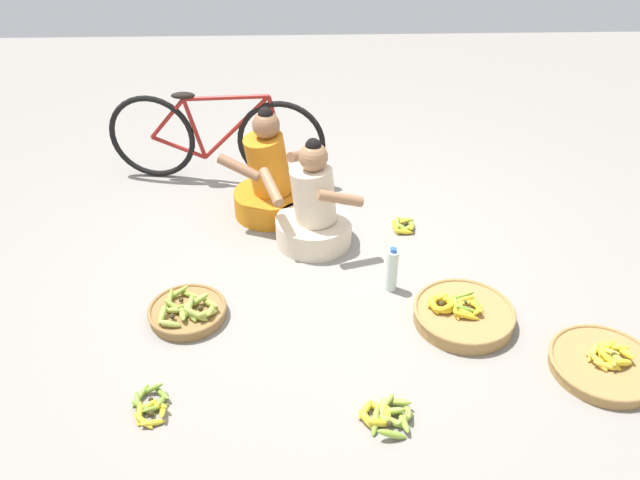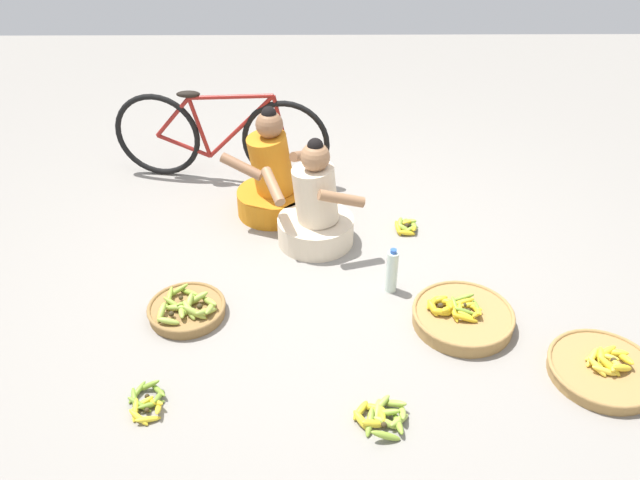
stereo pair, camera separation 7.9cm
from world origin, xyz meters
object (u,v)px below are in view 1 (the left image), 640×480
(vendor_woman_behind, at_px, (269,181))
(loose_bananas_back_left, at_px, (404,225))
(banana_basket_mid_right, at_px, (604,364))
(loose_bananas_front_center, at_px, (151,406))
(banana_basket_near_vendor, at_px, (188,311))
(vendor_woman_front, at_px, (313,211))
(banana_basket_near_bicycle, at_px, (463,314))
(loose_bananas_mid_left, at_px, (387,415))
(water_bottle, at_px, (392,270))
(bicycle_leaning, at_px, (215,138))

(vendor_woman_behind, relative_size, loose_bananas_back_left, 4.19)
(banana_basket_mid_right, xyz_separation_m, loose_bananas_front_center, (-2.37, -0.19, -0.02))
(banana_basket_near_vendor, relative_size, banana_basket_mid_right, 0.80)
(vendor_woman_front, height_order, banana_basket_mid_right, vendor_woman_front)
(banana_basket_near_bicycle, xyz_separation_m, loose_bananas_back_left, (-0.20, 0.99, -0.03))
(banana_basket_near_bicycle, xyz_separation_m, loose_bananas_front_center, (-1.70, -0.60, -0.03))
(loose_bananas_front_center, bearing_deg, loose_bananas_back_left, 46.85)
(banana_basket_near_bicycle, xyz_separation_m, loose_bananas_mid_left, (-0.52, -0.70, -0.03))
(banana_basket_mid_right, bearing_deg, loose_bananas_back_left, 121.93)
(banana_basket_mid_right, height_order, loose_bananas_front_center, banana_basket_mid_right)
(vendor_woman_behind, bearing_deg, water_bottle, -49.75)
(banana_basket_near_vendor, bearing_deg, vendor_woman_behind, 68.55)
(bicycle_leaning, xyz_separation_m, banana_basket_near_vendor, (-0.02, -1.67, -0.31))
(water_bottle, bearing_deg, bicycle_leaning, 129.75)
(bicycle_leaning, relative_size, banana_basket_mid_right, 2.94)
(vendor_woman_front, xyz_separation_m, loose_bananas_back_left, (0.64, 0.14, -0.22))
(vendor_woman_front, height_order, vendor_woman_behind, vendor_woman_behind)
(banana_basket_near_vendor, xyz_separation_m, loose_bananas_front_center, (-0.09, -0.69, -0.02))
(bicycle_leaning, distance_m, banana_basket_mid_right, 3.14)
(vendor_woman_front, distance_m, loose_bananas_front_center, 1.70)
(banana_basket_near_bicycle, height_order, loose_bananas_back_left, banana_basket_near_bicycle)
(banana_basket_mid_right, relative_size, banana_basket_near_bicycle, 0.98)
(banana_basket_near_vendor, bearing_deg, banana_basket_mid_right, -12.33)
(vendor_woman_behind, relative_size, loose_bananas_front_center, 2.86)
(vendor_woman_front, bearing_deg, loose_bananas_front_center, -120.28)
(loose_bananas_front_center, relative_size, water_bottle, 0.94)
(banana_basket_near_vendor, distance_m, loose_bananas_back_left, 1.67)
(vendor_woman_front, xyz_separation_m, banana_basket_mid_right, (1.52, -1.26, -0.20))
(banana_basket_near_vendor, relative_size, loose_bananas_mid_left, 1.52)
(vendor_woman_front, bearing_deg, banana_basket_near_vendor, -134.68)
(bicycle_leaning, bearing_deg, vendor_woman_front, -50.96)
(bicycle_leaning, xyz_separation_m, banana_basket_near_bicycle, (1.58, -1.76, -0.30))
(vendor_woman_front, distance_m, banana_basket_near_vendor, 1.09)
(vendor_woman_behind, xyz_separation_m, banana_basket_near_bicycle, (1.16, -1.23, -0.21))
(vendor_woman_behind, height_order, loose_bananas_back_left, vendor_woman_behind)
(loose_bananas_back_left, bearing_deg, vendor_woman_behind, 165.91)
(loose_bananas_front_center, bearing_deg, loose_bananas_mid_left, -4.94)
(bicycle_leaning, bearing_deg, vendor_woman_behind, -51.14)
(loose_bananas_back_left, height_order, water_bottle, water_bottle)
(banana_basket_near_bicycle, relative_size, loose_bananas_back_left, 2.97)
(vendor_woman_front, bearing_deg, loose_bananas_back_left, 12.06)
(vendor_woman_front, height_order, loose_bananas_mid_left, vendor_woman_front)
(banana_basket_near_bicycle, height_order, loose_bananas_mid_left, banana_basket_near_bicycle)
(vendor_woman_front, xyz_separation_m, banana_basket_near_vendor, (-0.76, -0.77, -0.20))
(banana_basket_near_bicycle, bearing_deg, water_bottle, 140.45)
(bicycle_leaning, bearing_deg, loose_bananas_mid_left, -66.77)
(bicycle_leaning, bearing_deg, loose_bananas_front_center, -92.80)
(loose_bananas_front_center, height_order, water_bottle, water_bottle)
(water_bottle, bearing_deg, banana_basket_mid_right, -34.58)
(vendor_woman_front, distance_m, loose_bananas_mid_left, 1.61)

